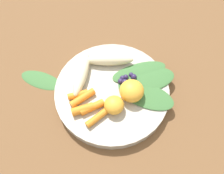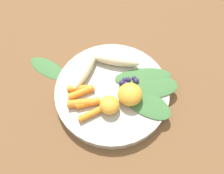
{
  "view_description": "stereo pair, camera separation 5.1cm",
  "coord_description": "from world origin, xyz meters",
  "px_view_note": "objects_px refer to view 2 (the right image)",
  "views": [
    {
      "loc": [
        -0.05,
        0.24,
        0.48
      ],
      "look_at": [
        0.0,
        0.0,
        0.03
      ],
      "focal_mm": 37.01,
      "sensor_mm": 36.0,
      "label": 1
    },
    {
      "loc": [
        -0.1,
        0.23,
        0.48
      ],
      "look_at": [
        0.0,
        0.0,
        0.03
      ],
      "focal_mm": 37.01,
      "sensor_mm": 36.0,
      "label": 2
    }
  ],
  "objects_px": {
    "orange_segment_near": "(130,94)",
    "kale_leaf_stray": "(48,68)",
    "banana_peeled_left": "(85,69)",
    "bowl": "(112,92)",
    "banana_peeled_right": "(115,60)"
  },
  "relations": [
    {
      "from": "bowl",
      "to": "orange_segment_near",
      "type": "relative_size",
      "value": 4.89
    },
    {
      "from": "orange_segment_near",
      "to": "kale_leaf_stray",
      "type": "distance_m",
      "value": 0.23
    },
    {
      "from": "bowl",
      "to": "banana_peeled_right",
      "type": "xyz_separation_m",
      "value": [
        0.02,
        -0.07,
        0.03
      ]
    },
    {
      "from": "orange_segment_near",
      "to": "banana_peeled_right",
      "type": "bearing_deg",
      "value": -47.76
    },
    {
      "from": "banana_peeled_left",
      "to": "kale_leaf_stray",
      "type": "height_order",
      "value": "banana_peeled_left"
    },
    {
      "from": "banana_peeled_right",
      "to": "kale_leaf_stray",
      "type": "bearing_deg",
      "value": 10.47
    },
    {
      "from": "banana_peeled_left",
      "to": "kale_leaf_stray",
      "type": "relative_size",
      "value": 1.07
    },
    {
      "from": "orange_segment_near",
      "to": "kale_leaf_stray",
      "type": "height_order",
      "value": "orange_segment_near"
    },
    {
      "from": "orange_segment_near",
      "to": "kale_leaf_stray",
      "type": "xyz_separation_m",
      "value": [
        0.22,
        -0.01,
        -0.04
      ]
    },
    {
      "from": "banana_peeled_left",
      "to": "orange_segment_near",
      "type": "bearing_deg",
      "value": 78.27
    },
    {
      "from": "banana_peeled_left",
      "to": "orange_segment_near",
      "type": "distance_m",
      "value": 0.12
    },
    {
      "from": "banana_peeled_right",
      "to": "kale_leaf_stray",
      "type": "xyz_separation_m",
      "value": [
        0.16,
        0.07,
        -0.04
      ]
    },
    {
      "from": "orange_segment_near",
      "to": "kale_leaf_stray",
      "type": "relative_size",
      "value": 0.49
    },
    {
      "from": "bowl",
      "to": "banana_peeled_left",
      "type": "relative_size",
      "value": 2.27
    },
    {
      "from": "orange_segment_near",
      "to": "bowl",
      "type": "bearing_deg",
      "value": -6.88
    }
  ]
}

